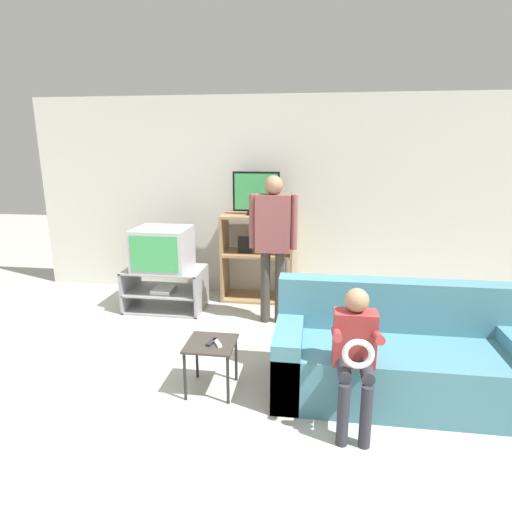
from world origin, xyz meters
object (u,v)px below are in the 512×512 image
Objects in this scene: tv_stand at (166,289)px; couch at (398,359)px; person_standing_adult at (273,236)px; person_seated_child at (355,348)px; media_shelf at (258,257)px; remote_control_white at (217,343)px; television_main at (163,249)px; remote_control_black at (212,342)px; snack_table at (211,350)px; television_flat at (256,194)px.

tv_stand is 2.96m from couch.
person_standing_adult is 2.00m from person_seated_child.
media_shelf is 7.82× the size of remote_control_white.
media_shelf reaches higher than television_main.
remote_control_black is (-0.07, -2.23, -0.13)m from media_shelf.
snack_table is at bearing -103.32° from person_standing_adult.
snack_table is at bearing -59.50° from television_main.
person_standing_adult reaches higher than tv_stand.
tv_stand reaches higher than snack_table.
remote_control_black is 1.16m from person_seated_child.
snack_table is 0.22× the size of couch.
person_seated_child is at bearing -67.50° from television_flat.
person_standing_adult reaches higher than snack_table.
person_seated_child is (0.76, -1.80, -0.40)m from person_standing_adult.
television_main is 2.08m from remote_control_white.
couch is at bearing -55.19° from media_shelf.
media_shelf is 2.52m from couch.
couch reaches higher than remote_control_white.
television_flat is (-0.02, 0.01, 0.81)m from media_shelf.
television_flat is 2.43m from remote_control_black.
media_shelf reaches higher than tv_stand.
person_standing_adult is at bearing -68.53° from television_flat.
television_main is 1.41m from person_standing_adult.
television_flat is at bearing 154.83° from media_shelf.
television_main is at bearing 170.05° from person_standing_adult.
tv_stand is at bearing -154.11° from television_flat.
remote_control_black is (0.01, -0.01, 0.07)m from snack_table.
snack_table is at bearing 160.69° from remote_control_black.
person_seated_child reaches higher than remote_control_white.
person_seated_child reaches higher than television_main.
television_main is at bearing -155.69° from media_shelf.
person_seated_child is (1.11, -0.31, 0.25)m from snack_table.
media_shelf is 2.74m from person_seated_child.
media_shelf is at bearing 87.89° from snack_table.
couch is at bearing -22.97° from remote_control_white.
media_shelf reaches higher than snack_table.
remote_control_white is 1.64m from person_standing_adult.
person_seated_child is at bearing -129.61° from couch.
television_flat is at bearing 102.95° from remote_control_black.
media_shelf is at bearing 24.90° from tv_stand.
snack_table is 1.18m from person_seated_child.
remote_control_white is (-0.02, -2.24, -0.13)m from media_shelf.
media_shelf is 0.67× the size of person_standing_adult.
snack_table is 1.52m from couch.
television_main is at bearing 148.32° from couch.
remote_control_black is at bearing 134.75° from remote_control_white.
person_standing_adult reaches higher than remote_control_white.
couch reaches higher than remote_control_black.
television_flat is 2.75m from couch.
television_main is 1.51× the size of snack_table.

